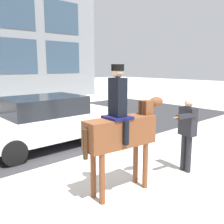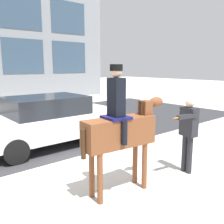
{
  "view_description": "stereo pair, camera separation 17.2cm",
  "coord_description": "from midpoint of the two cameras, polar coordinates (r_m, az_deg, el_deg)",
  "views": [
    {
      "loc": [
        -3.35,
        -5.15,
        2.52
      ],
      "look_at": [
        0.35,
        -1.06,
        1.51
      ],
      "focal_mm": 40.0,
      "sensor_mm": 36.0,
      "label": 1
    },
    {
      "loc": [
        -3.22,
        -5.27,
        2.52
      ],
      "look_at": [
        0.35,
        -1.06,
        1.51
      ],
      "focal_mm": 40.0,
      "sensor_mm": 36.0,
      "label": 2
    }
  ],
  "objects": [
    {
      "name": "pedestrian_bystander",
      "position": [
        6.17,
        17.79,
        -3.92
      ],
      "size": [
        0.88,
        0.44,
        1.78
      ],
      "rotation": [
        0.0,
        0.0,
        2.98
      ],
      "color": "#232328",
      "rests_on": "ground_plane"
    },
    {
      "name": "street_car_near_lane",
      "position": [
        8.22,
        -13.53,
        -1.8
      ],
      "size": [
        4.69,
        2.06,
        1.6
      ],
      "color": "silver",
      "rests_on": "ground_plane"
    },
    {
      "name": "mounted_horse_lead",
      "position": [
        4.89,
        3.04,
        -3.74
      ],
      "size": [
        1.97,
        0.65,
        2.56
      ],
      "rotation": [
        0.0,
        0.0,
        -0.11
      ],
      "color": "brown",
      "rests_on": "ground_plane"
    },
    {
      "name": "road_surface",
      "position": [
        10.79,
        -21.44,
        -3.84
      ],
      "size": [
        21.52,
        8.5,
        0.01
      ],
      "color": "#2D2D30",
      "rests_on": "ground_plane"
    },
    {
      "name": "ground_plane",
      "position": [
        6.65,
        -7.63,
        -11.98
      ],
      "size": [
        80.0,
        80.0,
        0.0
      ],
      "primitive_type": "plane",
      "color": "beige"
    }
  ]
}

